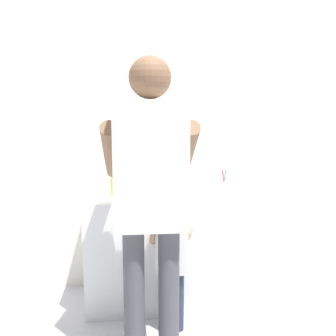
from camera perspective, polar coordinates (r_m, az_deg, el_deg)
ground_plane at (r=2.75m, az=0.30°, el=-22.32°), size 14.00×14.00×0.00m
back_wall at (r=2.97m, az=-0.82°, el=7.42°), size 4.40×0.08×2.70m
vanity_cabinet at (r=2.84m, az=-0.28°, el=-12.10°), size 1.15×0.54×0.82m
sink_basin at (r=2.69m, az=-0.25°, el=-2.95°), size 0.34×0.34×0.11m
faucet at (r=2.89m, az=-0.60°, el=-1.64°), size 0.18×0.14×0.18m
toothbrush_cup at (r=2.73m, az=8.56°, el=-2.93°), size 0.07×0.07×0.21m
soap_bottle at (r=2.68m, az=-8.19°, el=-2.87°), size 0.06×0.06×0.16m
child_toddler at (r=2.43m, az=0.55°, el=-13.05°), size 0.27×0.27×0.87m
adult_parent at (r=2.02m, az=-2.68°, el=-2.62°), size 0.53×0.56×1.70m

